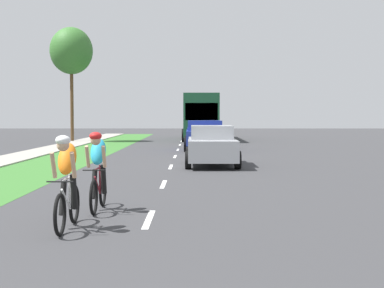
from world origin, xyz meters
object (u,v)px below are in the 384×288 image
sedan_silver (214,145)px  pickup_blue (207,135)px  street_tree_far (74,51)px  cyclist_lead (70,181)px  cyclist_trailing (101,170)px  bus_dark_green (203,115)px

sedan_silver → pickup_blue: pickup_blue is taller
pickup_blue → street_tree_far: size_ratio=0.61×
cyclist_lead → pickup_blue: 21.16m
cyclist_trailing → street_tree_far: 30.41m
street_tree_far → bus_dark_green: bearing=19.2°
sedan_silver → street_tree_far: size_ratio=0.52×
street_tree_far → cyclist_lead: bearing=-77.7°
cyclist_lead → street_tree_far: size_ratio=0.21×
cyclist_trailing → bus_dark_green: (2.52, 32.33, 1.17)m
pickup_blue → sedan_silver: bearing=-89.6°
cyclist_lead → bus_dark_green: (2.73, 34.13, 1.17)m
cyclist_lead → bus_dark_green: size_ratio=0.15×
sedan_silver → bus_dark_green: size_ratio=0.37×
bus_dark_green → cyclist_trailing: bearing=-94.5°
sedan_silver → cyclist_lead: bearing=-103.6°
cyclist_trailing → pickup_blue: size_ratio=0.34×
cyclist_trailing → sedan_silver: cyclist_trailing is taller
pickup_blue → street_tree_far: bearing=133.8°
bus_dark_green → street_tree_far: 11.01m
cyclist_trailing → sedan_silver: bearing=75.1°
cyclist_lead → street_tree_far: street_tree_far is taller
cyclist_lead → pickup_blue: size_ratio=0.34×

